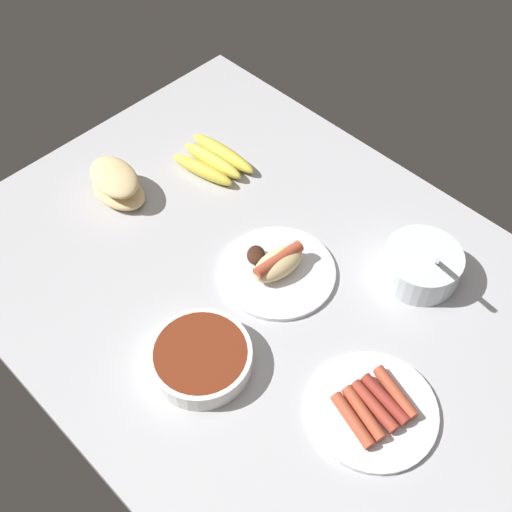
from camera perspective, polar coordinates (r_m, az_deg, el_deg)
The scene contains 7 objects.
ground_plane at distance 125.74cm, azimuth 0.52°, elevation -2.66°, with size 120.00×90.00×3.00cm, color #B2B2B7.
plate_hotdog_assembled at distance 124.39cm, azimuth 1.89°, elevation -1.03°, with size 22.63×22.63×5.61cm.
bread_stack at distance 139.66cm, azimuth -12.37°, elevation 6.30°, with size 15.24×10.75×7.20cm.
bowl_coleslaw at distance 126.57cm, azimuth 14.56°, elevation -0.70°, with size 15.22×15.22×15.80cm.
plate_sausages at distance 111.84cm, azimuth 10.44°, elevation -13.27°, with size 21.96×21.96×3.08cm.
banana_bunch at distance 144.50cm, azimuth -3.80°, elevation 8.51°, with size 18.51×12.27×3.80cm.
bowl_chili at distance 113.28cm, azimuth -4.95°, elevation -9.00°, with size 18.18×18.18×4.29cm.
Camera 1 is at (50.33, -52.12, 101.27)cm, focal length 44.81 mm.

